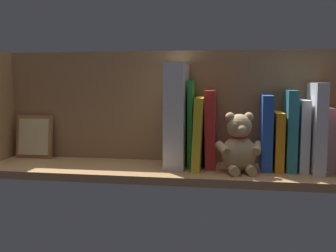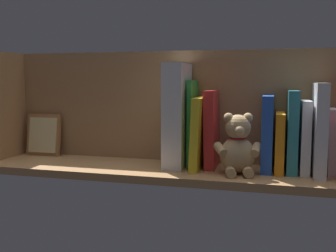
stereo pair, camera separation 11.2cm
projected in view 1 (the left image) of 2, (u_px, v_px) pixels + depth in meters
ground_plane at (168, 171)px, 113.74cm from camera, size 112.11×25.00×2.20cm
shelf_back_panel at (173, 106)px, 121.74cm from camera, size 112.11×1.50×33.68cm
book_1 at (327, 139)px, 109.42cm from camera, size 3.11×10.27×17.42cm
book_2 at (316, 127)px, 107.31cm from camera, size 2.96×14.92×24.16cm
book_3 at (302, 135)px, 109.51cm from camera, size 2.42×12.07×19.52cm
book_4 at (290, 130)px, 109.87cm from camera, size 2.75×12.11×22.10cm
book_5 at (278, 141)px, 110.43cm from camera, size 2.36×12.74×16.04cm
book_6 at (266, 132)px, 110.90cm from camera, size 2.92×12.31×20.72cm
teddy_bear at (239, 146)px, 106.79cm from camera, size 12.89×11.79×16.28cm
book_7 at (211, 129)px, 113.66cm from camera, size 3.42×11.61×22.04cm
book_8 at (199, 132)px, 112.44cm from camera, size 3.02×15.38×20.13cm
book_9 at (192, 123)px, 114.98cm from camera, size 1.28×10.46×24.80cm
dictionary_thick_white at (177, 115)px, 113.60cm from camera, size 5.70×13.87×29.64cm
picture_frame_leaning at (34, 137)px, 127.01cm from camera, size 11.97×3.46×13.81cm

